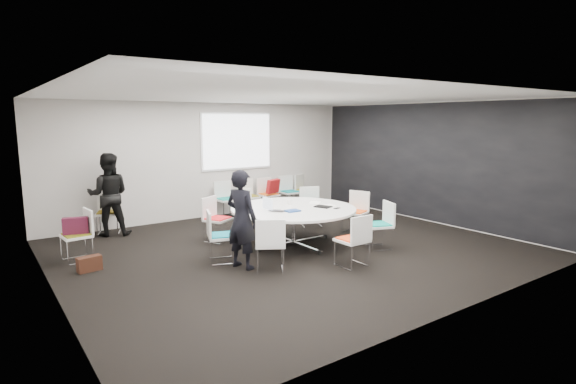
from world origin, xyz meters
TOP-DOWN VIEW (x-y plane):
  - room_shell at (0.09, 0.00)m, footprint 8.08×7.08m
  - conference_table at (0.17, 0.17)m, footprint 2.38×2.38m
  - projection_screen at (0.80, 3.46)m, footprint 1.90×0.03m
  - chair_ring_a at (1.79, 0.16)m, footprint 0.59×0.59m
  - chair_ring_b at (1.41, 1.18)m, footprint 0.60×0.59m
  - chair_ring_c at (0.03, 1.70)m, footprint 0.46×0.45m
  - chair_ring_d at (-0.91, 1.25)m, footprint 0.61×0.61m
  - chair_ring_e at (-1.45, 0.03)m, footprint 0.58×0.58m
  - chair_ring_f at (-1.04, -0.85)m, footprint 0.62×0.62m
  - chair_ring_g at (0.19, -1.44)m, footprint 0.46×0.45m
  - chair_ring_h at (1.32, -0.95)m, footprint 0.58×0.59m
  - chair_back_a at (0.28, 3.14)m, footprint 0.47×0.46m
  - chair_back_b at (0.93, 3.17)m, footprint 0.48×0.47m
  - chair_back_c at (1.52, 3.13)m, footprint 0.48×0.47m
  - chair_back_d at (2.22, 3.17)m, footprint 0.48×0.46m
  - chair_back_e at (2.76, 3.16)m, footprint 0.60×0.60m
  - chair_spare_left at (-3.42, 1.49)m, footprint 0.49×0.50m
  - chair_person_back at (-2.51, 3.15)m, footprint 0.59×0.59m
  - person_main at (-1.31, -0.44)m, footprint 0.56×0.68m
  - person_back at (-2.52, 2.99)m, footprint 1.01×0.90m
  - laptop at (-0.27, 0.08)m, footprint 0.32×0.35m
  - laptop_lid at (-0.38, 0.24)m, footprint 0.03×0.30m
  - notebook_black at (0.66, -0.11)m, footprint 0.31×0.36m
  - tablet_folio at (-0.06, -0.10)m, footprint 0.27×0.21m
  - papers_right at (0.84, 0.36)m, footprint 0.36×0.35m
  - papers_front at (0.83, -0.03)m, footprint 0.31×0.22m
  - cup at (0.29, 0.50)m, footprint 0.08×0.08m
  - phone at (0.79, -0.37)m, footprint 0.15×0.10m
  - maroon_bag at (-3.43, 1.49)m, footprint 0.42×0.24m
  - brown_bag at (-3.39, 0.83)m, footprint 0.38×0.21m
  - red_jacket at (1.52, 2.91)m, footprint 0.47×0.30m

SIDE VIEW (x-z plane):
  - brown_bag at x=-3.39m, z-range 0.00..0.24m
  - chair_ring_a at x=1.79m, z-range -0.16..0.72m
  - chair_ring_b at x=1.41m, z-range -0.16..0.72m
  - chair_ring_c at x=0.03m, z-range -0.16..0.72m
  - chair_ring_d at x=-0.91m, z-range -0.16..0.72m
  - chair_ring_e at x=-1.45m, z-range -0.16..0.72m
  - chair_ring_f at x=-1.04m, z-range -0.16..0.72m
  - chair_ring_g at x=0.19m, z-range -0.16..0.72m
  - chair_ring_h at x=1.32m, z-range -0.16..0.72m
  - chair_back_a at x=0.28m, z-range -0.16..0.72m
  - chair_back_b at x=0.93m, z-range -0.16..0.72m
  - chair_back_c at x=1.52m, z-range -0.16..0.72m
  - chair_back_d at x=2.22m, z-range -0.16..0.72m
  - chair_back_e at x=2.76m, z-range -0.16..0.72m
  - chair_spare_left at x=-3.42m, z-range -0.16..0.72m
  - chair_person_back at x=-2.51m, z-range -0.16..0.72m
  - conference_table at x=0.17m, z-range 0.19..0.92m
  - maroon_bag at x=-3.43m, z-range 0.48..0.76m
  - red_jacket at x=1.52m, z-range 0.52..0.88m
  - papers_right at x=0.84m, z-range 0.73..0.73m
  - papers_front at x=0.83m, z-range 0.73..0.73m
  - phone at x=0.79m, z-range 0.73..0.74m
  - notebook_black at x=0.66m, z-range 0.73..0.75m
  - laptop at x=-0.27m, z-range 0.73..0.75m
  - tablet_folio at x=-0.06m, z-range 0.73..0.76m
  - cup at x=0.29m, z-range 0.73..0.82m
  - person_main at x=-1.31m, z-range 0.00..1.61m
  - person_back at x=-2.52m, z-range 0.00..1.72m
  - laptop_lid at x=-0.38m, z-range 0.75..0.97m
  - room_shell at x=0.09m, z-range -0.04..2.84m
  - projection_screen at x=0.80m, z-range 1.17..2.53m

